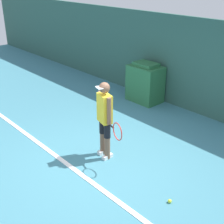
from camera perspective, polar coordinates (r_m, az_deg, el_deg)
The scene contains 6 objects.
ground_plane at distance 6.57m, azimuth -2.01°, elevation -9.23°, with size 24.00×24.00×0.00m, color teal.
back_wall at distance 8.58m, azimuth 16.78°, elevation 7.49°, with size 24.00×0.10×2.56m.
court_baseline at distance 6.28m, azimuth -5.99°, elevation -11.06°, with size 21.60×0.10×0.01m.
tennis_player at distance 6.33m, azimuth -1.28°, elevation -0.95°, with size 0.94×0.34×1.66m.
tennis_ball at distance 5.65m, azimuth 10.51°, elevation -15.72°, with size 0.07×0.07×0.07m.
covered_chair at distance 9.40m, azimuth 6.08°, elevation 5.31°, with size 0.98×0.70×1.19m.
Camera 1 is at (4.20, -3.49, 3.65)m, focal length 50.00 mm.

